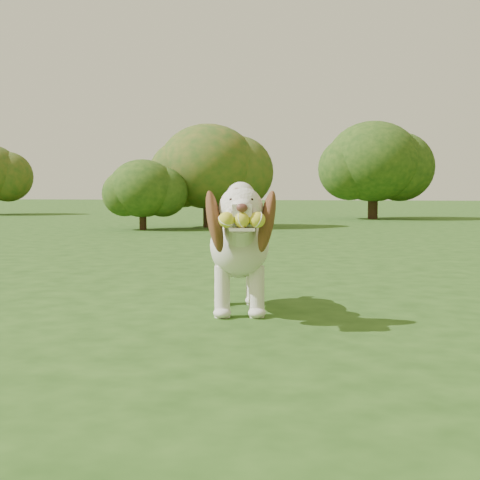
# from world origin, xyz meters

# --- Properties ---
(ground) EXTENTS (80.00, 80.00, 0.00)m
(ground) POSITION_xyz_m (0.00, 0.00, 0.00)
(ground) COLOR #204112
(ground) RESTS_ON ground
(dog) EXTENTS (0.51, 1.07, 0.70)m
(dog) POSITION_xyz_m (-0.51, 0.15, 0.37)
(dog) COLOR silver
(dog) RESTS_ON ground
(shrub_a) EXTENTS (1.12, 1.12, 1.16)m
(shrub_a) POSITION_xyz_m (-3.56, 7.18, 0.68)
(shrub_a) COLOR #382314
(shrub_a) RESTS_ON ground
(shrub_b) EXTENTS (1.75, 1.75, 1.82)m
(shrub_b) POSITION_xyz_m (-2.69, 8.15, 1.07)
(shrub_b) COLOR #382314
(shrub_b) RESTS_ON ground
(shrub_i) EXTENTS (2.13, 2.13, 2.21)m
(shrub_i) POSITION_xyz_m (0.15, 12.13, 1.30)
(shrub_i) COLOR #382314
(shrub_i) RESTS_ON ground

